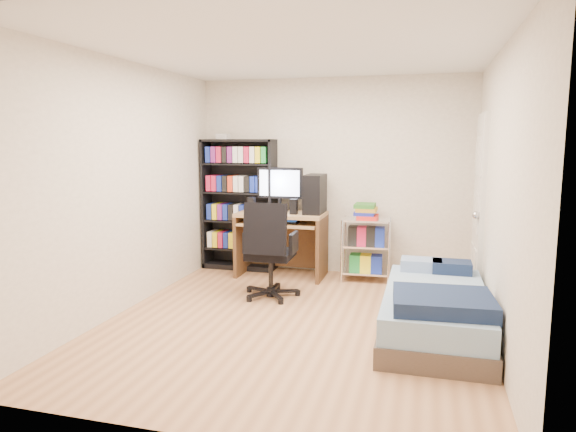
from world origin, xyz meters
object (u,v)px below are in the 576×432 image
(media_shelf, at_px, (239,203))
(computer_desk, at_px, (291,218))
(bed, at_px, (435,310))
(office_chair, at_px, (270,267))

(media_shelf, distance_m, computer_desk, 0.80)
(computer_desk, bearing_deg, media_shelf, 166.67)
(computer_desk, relative_size, bed, 0.76)
(office_chair, distance_m, bed, 1.86)
(office_chair, bearing_deg, bed, -22.17)
(media_shelf, height_order, computer_desk, media_shelf)
(office_chair, xyz_separation_m, bed, (1.74, -0.66, -0.11))
(computer_desk, bearing_deg, office_chair, -89.00)
(bed, bearing_deg, media_shelf, 144.28)
(media_shelf, height_order, bed, media_shelf)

